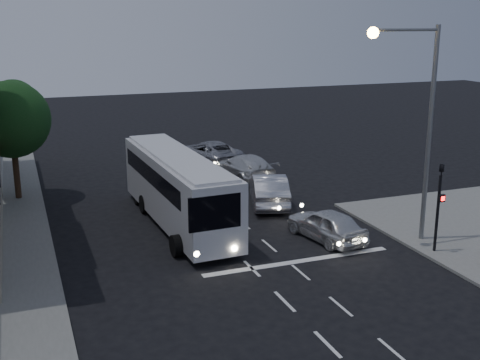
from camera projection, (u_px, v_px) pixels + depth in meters
name	position (u px, v px, depth m)	size (l,w,h in m)	color
ground	(273.00, 290.00, 21.39)	(120.00, 120.00, 0.00)	black
road_markings	(269.00, 252.00, 24.82)	(8.00, 30.55, 0.01)	silver
tour_bus	(178.00, 187.00, 27.78)	(2.75, 11.03, 3.36)	silver
car_suv	(326.00, 224.00, 26.09)	(1.65, 4.10, 1.40)	silver
car_sedan_a	(269.00, 189.00, 31.08)	(1.72, 4.95, 1.63)	#B7B7BE
car_sedan_b	(245.00, 167.00, 36.04)	(2.13, 5.24, 1.52)	silver
car_sedan_c	(210.00, 152.00, 40.12)	(2.51, 5.44, 1.51)	gray
traffic_signal_main	(439.00, 197.00, 24.08)	(0.25, 0.35, 4.10)	black
streetlight	(418.00, 110.00, 24.42)	(3.32, 0.44, 9.00)	slate
street_tree	(11.00, 116.00, 30.98)	(4.00, 4.00, 6.20)	black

